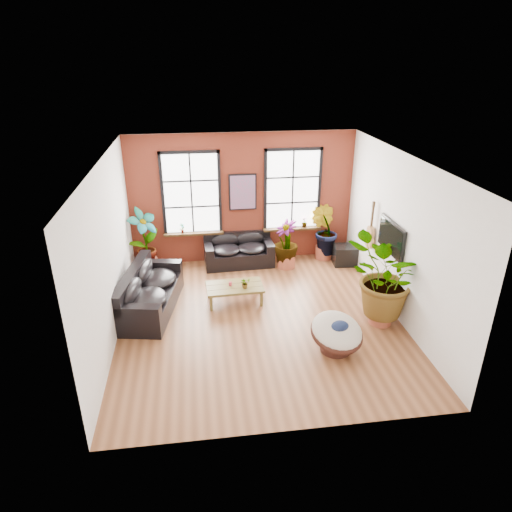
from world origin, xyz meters
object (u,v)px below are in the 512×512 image
at_px(sofa_back, 238,250).
at_px(coffee_table, 235,288).
at_px(sofa_left, 148,292).
at_px(papasan_chair, 337,333).

relative_size(sofa_back, coffee_table, 1.41).
bearing_deg(sofa_left, sofa_back, -35.84).
relative_size(sofa_left, coffee_table, 1.90).
bearing_deg(sofa_left, papasan_chair, -108.67).
relative_size(sofa_left, papasan_chair, 1.90).
bearing_deg(sofa_left, coffee_table, -77.65).
xyz_separation_m(sofa_left, papasan_chair, (3.74, -2.09, -0.03)).
bearing_deg(sofa_back, coffee_table, -100.47).
height_order(sofa_back, coffee_table, sofa_back).
distance_m(sofa_back, papasan_chair, 4.50).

